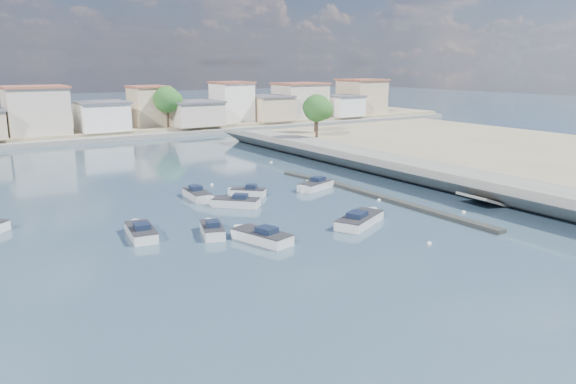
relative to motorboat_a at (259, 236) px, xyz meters
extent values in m
plane|color=#283A51|center=(10.57, 33.78, -0.38)|extent=(400.00, 400.00, 0.00)
cube|color=slate|center=(29.07, 6.78, 0.52)|extent=(5.00, 90.00, 1.80)
cube|color=slate|center=(24.72, 6.78, 0.52)|extent=(4.17, 90.00, 2.86)
cube|color=gray|center=(51.57, 6.78, 0.47)|extent=(40.00, 90.00, 1.70)
cube|color=slate|center=(24.57, -2.22, 0.02)|extent=(5.31, 3.50, 1.94)
cube|color=black|center=(17.57, 3.78, -0.20)|extent=(1.00, 26.00, 0.35)
cube|color=black|center=(17.07, 17.78, -0.23)|extent=(2.00, 8.05, 0.30)
cube|color=gray|center=(10.57, 85.78, 0.32)|extent=(160.00, 40.00, 1.40)
cube|color=slate|center=(10.57, 64.78, 0.02)|extent=(160.00, 2.50, 0.80)
cube|color=beige|center=(-4.43, 70.78, 5.02)|extent=(10.00, 9.00, 8.00)
cube|color=#99513D|center=(-4.43, 70.78, 9.20)|extent=(10.60, 9.54, 0.35)
cube|color=white|center=(6.57, 69.78, 3.52)|extent=(8.50, 8.50, 5.00)
cube|color=#595960|center=(6.57, 69.78, 6.20)|extent=(9.01, 9.01, 0.35)
cube|color=#CAB08B|center=(16.57, 72.78, 4.77)|extent=(6.50, 7.50, 7.50)
cube|color=#99513D|center=(16.57, 72.78, 8.70)|extent=(6.89, 7.95, 0.35)
cube|color=beige|center=(24.57, 68.78, 3.27)|extent=(9.50, 9.00, 4.50)
cube|color=#595960|center=(24.57, 68.78, 5.70)|extent=(10.07, 9.54, 0.35)
cube|color=white|center=(34.57, 71.78, 5.02)|extent=(7.00, 8.00, 8.00)
cube|color=#99513D|center=(34.57, 71.78, 9.20)|extent=(7.42, 8.48, 0.35)
cube|color=#CAB08B|center=(42.57, 69.78, 3.52)|extent=(8.00, 9.00, 5.00)
cube|color=#595960|center=(42.57, 69.78, 6.20)|extent=(8.48, 9.54, 0.35)
cube|color=beige|center=(51.57, 70.78, 4.77)|extent=(10.50, 8.50, 7.50)
cube|color=#99513D|center=(51.57, 70.78, 8.70)|extent=(11.13, 9.01, 0.35)
cube|color=white|center=(62.57, 68.78, 3.27)|extent=(7.50, 7.50, 4.50)
cube|color=#595960|center=(62.57, 68.78, 5.70)|extent=(7.95, 7.95, 0.35)
cube|color=#CAB08B|center=(70.57, 71.78, 5.02)|extent=(9.00, 9.50, 8.00)
cube|color=#99513D|center=(70.57, 71.78, 9.20)|extent=(9.54, 10.07, 0.35)
cylinder|color=#38281E|center=(-1.43, 71.78, 2.48)|extent=(0.44, 0.44, 2.93)
sphere|color=#184316|center=(-1.43, 71.78, 5.38)|extent=(4.16, 4.16, 4.16)
sphere|color=#184316|center=(-0.65, 71.26, 5.18)|extent=(3.12, 3.12, 3.12)
sphere|color=#184316|center=(-2.08, 72.17, 5.51)|extent=(2.86, 2.86, 2.86)
cylinder|color=#38281E|center=(18.57, 67.78, 2.82)|extent=(0.44, 0.44, 3.60)
sphere|color=#184316|center=(18.57, 67.78, 6.38)|extent=(5.12, 5.12, 5.12)
sphere|color=#184316|center=(19.53, 67.14, 6.14)|extent=(3.84, 3.84, 3.84)
sphere|color=#184316|center=(17.77, 68.26, 6.54)|extent=(3.52, 3.52, 3.52)
cylinder|color=#38281E|center=(34.57, 70.78, 2.60)|extent=(0.44, 0.44, 3.15)
sphere|color=#184316|center=(34.57, 70.78, 5.71)|extent=(4.48, 4.48, 4.48)
sphere|color=#184316|center=(35.41, 70.22, 5.50)|extent=(3.36, 3.36, 3.36)
sphere|color=#184316|center=(33.87, 71.20, 5.85)|extent=(3.08, 3.08, 3.08)
cylinder|color=#38281E|center=(50.57, 69.78, 2.37)|extent=(0.44, 0.44, 2.70)
sphere|color=#184316|center=(50.57, 69.78, 5.04)|extent=(3.84, 3.84, 3.84)
sphere|color=#184316|center=(51.29, 69.30, 4.86)|extent=(2.88, 2.88, 2.88)
sphere|color=#184316|center=(49.97, 70.14, 5.16)|extent=(2.64, 2.64, 2.64)
cylinder|color=#38281E|center=(32.57, 37.78, 3.00)|extent=(0.44, 0.44, 3.15)
sphere|color=#184316|center=(32.57, 37.78, 6.11)|extent=(4.48, 4.48, 4.48)
sphere|color=#184316|center=(33.41, 37.22, 5.90)|extent=(3.36, 3.36, 3.36)
sphere|color=#184316|center=(31.87, 38.20, 6.25)|extent=(3.08, 3.08, 3.08)
cylinder|color=#38281E|center=(36.57, 43.78, 2.88)|extent=(0.44, 0.44, 2.93)
sphere|color=#184316|center=(36.57, 43.78, 5.78)|extent=(4.16, 4.16, 4.16)
sphere|color=#184316|center=(37.35, 43.26, 5.58)|extent=(3.12, 3.12, 3.12)
sphere|color=#184316|center=(35.92, 44.17, 5.91)|extent=(2.86, 2.86, 2.86)
cube|color=silver|center=(0.08, -0.26, -0.08)|extent=(3.28, 5.33, 1.00)
cube|color=silver|center=(-0.53, 1.79, -0.08)|extent=(1.87, 1.87, 1.00)
cube|color=#262628|center=(0.08, -0.26, 0.42)|extent=(3.32, 5.34, 0.08)
cube|color=#141E32|center=(0.22, -0.74, 0.66)|extent=(1.58, 1.78, 0.48)
cube|color=silver|center=(-2.44, 3.43, -0.08)|extent=(2.67, 4.19, 1.00)
cube|color=silver|center=(-1.95, 5.02, -0.08)|extent=(1.51, 1.51, 1.00)
cube|color=#262628|center=(-2.44, 3.43, 0.42)|extent=(2.70, 4.20, 0.08)
cube|color=#141E32|center=(-2.56, 3.06, 0.66)|extent=(1.28, 1.41, 0.48)
cube|color=silver|center=(3.50, 10.61, -0.08)|extent=(4.40, 4.35, 1.00)
cube|color=silver|center=(2.12, 11.96, -0.08)|extent=(1.22, 1.22, 1.00)
cube|color=#262628|center=(3.50, 10.61, 0.42)|extent=(4.42, 4.37, 0.08)
cube|color=#141E32|center=(3.82, 10.30, 0.66)|extent=(1.70, 1.69, 0.48)
cube|color=silver|center=(14.57, 12.83, -0.08)|extent=(4.95, 3.36, 1.00)
cube|color=silver|center=(12.74, 12.14, -0.08)|extent=(1.75, 1.75, 1.00)
cube|color=#262628|center=(14.57, 12.83, 0.42)|extent=(4.96, 3.40, 0.08)
cube|color=#141E32|center=(15.00, 12.99, 0.66)|extent=(1.69, 1.57, 0.48)
cube|color=silver|center=(-7.49, 6.00, -0.08)|extent=(2.49, 4.89, 1.00)
cube|color=silver|center=(-7.21, 7.99, -0.08)|extent=(1.83, 1.83, 1.00)
cube|color=#262628|center=(-7.49, 6.00, 0.42)|extent=(2.52, 4.90, 0.08)
cube|color=#141E32|center=(-7.56, 5.54, 0.66)|extent=(1.33, 1.55, 0.48)
cube|color=silver|center=(6.56, 13.77, -0.08)|extent=(3.58, 3.49, 1.00)
cube|color=silver|center=(5.45, 14.82, -0.08)|extent=(1.04, 1.04, 1.00)
cube|color=#262628|center=(6.56, 13.77, 0.42)|extent=(3.60, 3.51, 0.08)
cube|color=#141E32|center=(6.83, 13.53, 0.66)|extent=(1.39, 1.38, 0.48)
cube|color=silver|center=(1.65, 15.67, -0.08)|extent=(2.05, 4.67, 1.00)
cube|color=silver|center=(1.51, 13.71, -0.08)|extent=(1.71, 1.71, 1.00)
cube|color=#262628|center=(1.65, 15.67, 0.42)|extent=(2.09, 4.67, 0.08)
cube|color=#141E32|center=(1.69, 16.12, 0.66)|extent=(1.17, 1.44, 0.48)
cube|color=silver|center=(9.55, -0.73, -0.08)|extent=(6.00, 4.47, 1.00)
cube|color=silver|center=(11.71, 0.34, -0.08)|extent=(1.97, 1.97, 1.00)
cube|color=#262628|center=(9.55, -0.73, 0.42)|extent=(6.02, 4.51, 0.08)
cube|color=#141E32|center=(9.05, -0.98, 0.66)|extent=(2.11, 1.97, 0.48)
sphere|color=white|center=(20.21, -3.01, -0.33)|extent=(0.39, 0.39, 0.39)
sphere|color=white|center=(16.75, 4.82, -0.33)|extent=(0.39, 0.39, 0.39)
sphere|color=white|center=(10.59, -7.83, -0.33)|extent=(0.39, 0.39, 0.39)
sphere|color=white|center=(15.93, 16.37, -0.33)|extent=(0.39, 0.39, 0.39)
sphere|color=white|center=(5.66, 20.74, -0.33)|extent=(0.39, 0.39, 0.39)
sphere|color=white|center=(19.01, 29.76, -0.33)|extent=(0.39, 0.39, 0.39)
camera|label=1|loc=(-20.89, -36.58, 13.29)|focal=35.00mm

